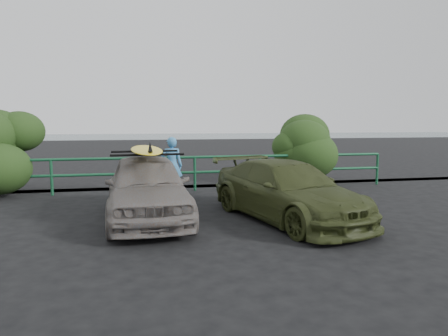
{
  "coord_description": "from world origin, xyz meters",
  "views": [
    {
      "loc": [
        -0.48,
        -6.69,
        2.04
      ],
      "look_at": [
        1.24,
        1.81,
        1.03
      ],
      "focal_mm": 32.0,
      "sensor_mm": 36.0,
      "label": 1
    }
  ],
  "objects_px": {
    "sedan": "(147,187)",
    "surfboard": "(146,150)",
    "guardrail": "(161,174)",
    "man": "(172,166)",
    "olive_vehicle": "(287,191)"
  },
  "relations": [
    {
      "from": "surfboard",
      "to": "olive_vehicle",
      "type": "bearing_deg",
      "value": -14.25
    },
    {
      "from": "guardrail",
      "to": "man",
      "type": "height_order",
      "value": "man"
    },
    {
      "from": "sedan",
      "to": "surfboard",
      "type": "height_order",
      "value": "surfboard"
    },
    {
      "from": "sedan",
      "to": "olive_vehicle",
      "type": "xyz_separation_m",
      "value": [
        2.87,
        -0.57,
        -0.08
      ]
    },
    {
      "from": "man",
      "to": "olive_vehicle",
      "type": "bearing_deg",
      "value": 132.61
    },
    {
      "from": "sedan",
      "to": "man",
      "type": "xyz_separation_m",
      "value": [
        0.72,
        2.9,
        0.12
      ]
    },
    {
      "from": "guardrail",
      "to": "sedan",
      "type": "xyz_separation_m",
      "value": [
        -0.43,
        -3.33,
        0.17
      ]
    },
    {
      "from": "sedan",
      "to": "olive_vehicle",
      "type": "distance_m",
      "value": 2.92
    },
    {
      "from": "sedan",
      "to": "man",
      "type": "height_order",
      "value": "man"
    },
    {
      "from": "sedan",
      "to": "surfboard",
      "type": "distance_m",
      "value": 0.78
    },
    {
      "from": "guardrail",
      "to": "olive_vehicle",
      "type": "height_order",
      "value": "olive_vehicle"
    },
    {
      "from": "guardrail",
      "to": "sedan",
      "type": "distance_m",
      "value": 3.36
    },
    {
      "from": "man",
      "to": "surfboard",
      "type": "distance_m",
      "value": 3.06
    },
    {
      "from": "man",
      "to": "sedan",
      "type": "bearing_deg",
      "value": 86.97
    },
    {
      "from": "guardrail",
      "to": "olive_vehicle",
      "type": "bearing_deg",
      "value": -57.98
    }
  ]
}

